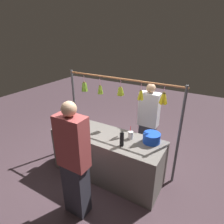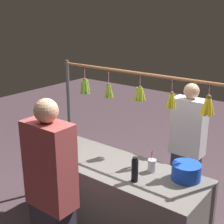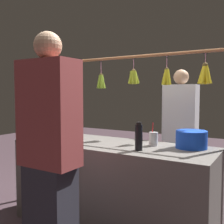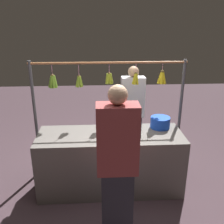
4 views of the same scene
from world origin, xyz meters
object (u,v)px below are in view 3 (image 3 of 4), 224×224
Objects in this scene: water_bottle at (139,137)px; vendor_person at (180,139)px; blue_bucket at (191,139)px; customer_person at (50,161)px; drink_cup at (153,139)px.

water_bottle is 0.15× the size of vendor_person.
water_bottle is at bearing 42.69° from blue_bucket.
customer_person is (0.33, 0.72, -0.09)m from water_bottle.
blue_bucket is at bearing -123.37° from customer_person.
vendor_person is 0.92× the size of customer_person.
drink_cup is 0.76m from vendor_person.
customer_person reaches higher than water_bottle.
customer_person reaches higher than blue_bucket.
water_bottle is at bearing 84.18° from drink_cup.
customer_person is (0.69, 1.05, -0.05)m from blue_bucket.
blue_bucket is at bearing 114.20° from vendor_person.
blue_bucket is 1.26m from customer_person.
customer_person is (0.36, 0.99, -0.04)m from drink_cup.
customer_person is at bearing 65.17° from water_bottle.
water_bottle is at bearing 86.94° from vendor_person.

